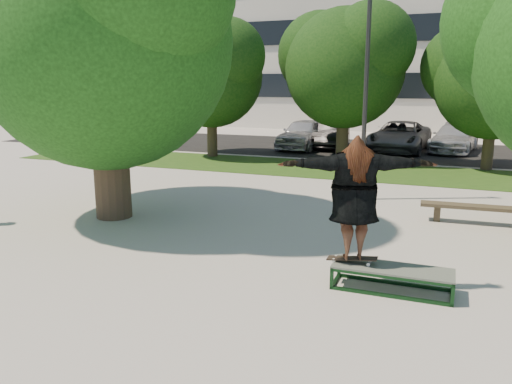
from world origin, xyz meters
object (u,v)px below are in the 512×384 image
at_px(bench, 487,209).
at_px(car_silver_a, 304,134).
at_px(tree_left, 102,24).
at_px(car_silver_b, 454,138).
at_px(car_dark, 332,134).
at_px(grind_box, 392,279).
at_px(car_grey, 400,137).
at_px(lamppost, 366,83).

relative_size(bench, car_silver_a, 0.66).
bearing_deg(car_silver_a, tree_left, -89.75).
bearing_deg(car_silver_b, bench, -78.39).
height_order(car_dark, car_silver_b, car_dark).
bearing_deg(bench, car_silver_b, 90.11).
bearing_deg(car_silver_a, grind_box, -66.04).
height_order(tree_left, car_silver_a, tree_left).
height_order(grind_box, car_silver_b, car_silver_b).
xyz_separation_m(bench, car_grey, (-3.09, 12.16, 0.34)).
bearing_deg(bench, car_silver_a, 120.23).
distance_m(tree_left, car_silver_a, 14.41).
distance_m(lamppost, car_silver_b, 12.00).
bearing_deg(car_silver_b, car_dark, -165.35).
height_order(lamppost, car_dark, lamppost).
bearing_deg(grind_box, car_dark, 105.81).
relative_size(grind_box, bench, 0.63).
xyz_separation_m(grind_box, car_silver_b, (0.85, 17.59, 0.45)).
height_order(bench, car_silver_b, car_silver_b).
xyz_separation_m(car_dark, car_grey, (3.28, -0.28, 0.02)).
height_order(bench, car_dark, car_dark).
xyz_separation_m(lamppost, car_silver_a, (-4.50, 10.00, -2.42)).
height_order(car_dark, car_grey, car_grey).
bearing_deg(bench, grind_box, -111.90).
bearing_deg(grind_box, lamppost, 103.83).
bearing_deg(car_grey, grind_box, -80.00).
distance_m(bench, car_silver_b, 13.07).
xyz_separation_m(tree_left, car_grey, (5.26, 14.52, -3.72)).
height_order(lamppost, car_silver_b, lamppost).
height_order(car_grey, car_silver_b, car_grey).
xyz_separation_m(tree_left, lamppost, (5.29, 3.91, -1.27)).
distance_m(lamppost, car_grey, 10.89).
xyz_separation_m(lamppost, car_silver_b, (2.35, 11.50, -2.51)).
bearing_deg(car_grey, lamppost, -85.07).
height_order(bench, car_grey, car_grey).
xyz_separation_m(grind_box, bench, (1.56, 4.55, 0.17)).
relative_size(tree_left, car_dark, 1.71).
xyz_separation_m(grind_box, car_grey, (-1.53, 16.71, 0.52)).
bearing_deg(car_silver_b, tree_left, -107.88).
height_order(lamppost, car_grey, lamppost).
distance_m(car_silver_a, car_dark, 1.49).
height_order(tree_left, bench, tree_left).
bearing_deg(grind_box, car_grey, 95.23).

